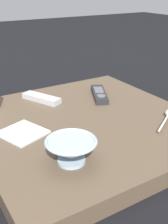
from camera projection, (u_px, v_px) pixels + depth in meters
ground_plane at (85, 132)px, 0.93m from camera, size 6.00×6.00×0.00m
table at (85, 126)px, 0.92m from camera, size 0.67×0.68×0.05m
cereal_bowl at (71, 150)px, 0.68m from camera, size 0.13×0.13×0.06m
teaspoon at (168, 115)px, 0.91m from camera, size 0.13×0.08×0.03m
tv_remote_near at (41, 98)px, 1.05m from camera, size 0.10×0.16×0.02m
tv_remote_far at (99, 94)px, 1.08m from camera, size 0.12×0.17×0.02m
folded_napkin at (23, 133)px, 0.82m from camera, size 0.15×0.15×0.01m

